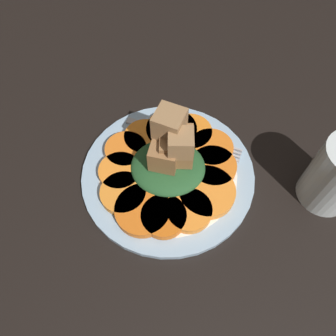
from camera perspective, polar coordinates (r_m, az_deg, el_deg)
table_slab at (r=51.57cm, az=-0.00°, el=-1.77°), size 120.00×120.00×2.00cm
plate at (r=50.25cm, az=-0.00°, el=-0.93°), size 26.29×26.29×1.05cm
carrot_slice_0 at (r=45.74cm, az=-0.27°, el=-8.46°), size 6.37×6.37×1.32cm
carrot_slice_1 at (r=46.19cm, az=3.68°, el=-7.40°), size 6.48×6.48×1.32cm
carrot_slice_2 at (r=47.68cm, az=6.77°, el=-4.12°), size 8.26×8.26×1.32cm
carrot_slice_3 at (r=49.86cm, az=7.85°, el=0.20°), size 7.05×7.05×1.32cm
carrot_slice_4 at (r=51.66cm, az=7.49°, el=3.40°), size 6.89×6.89×1.32cm
carrot_slice_5 at (r=53.11cm, az=3.87°, el=6.12°), size 7.02×7.02×1.32cm
carrot_slice_6 at (r=53.28cm, az=0.71°, el=6.54°), size 8.22×8.22×1.32cm
carrot_slice_7 at (r=52.53cm, az=-4.01°, el=5.26°), size 6.65×6.65×1.32cm
carrot_slice_8 at (r=51.45cm, az=-7.32°, el=3.10°), size 6.49×6.49×1.32cm
carrot_slice_9 at (r=49.48cm, az=-8.35°, el=-0.64°), size 6.35×6.35×1.32cm
carrot_slice_10 at (r=47.67cm, az=-7.79°, el=-4.39°), size 6.64×6.64×1.32cm
carrot_slice_11 at (r=46.27cm, az=-4.42°, el=-7.30°), size 7.87×7.87×1.32cm
center_pile at (r=47.00cm, az=0.34°, el=2.10°), size 11.12×10.01×10.32cm
fork at (r=52.98cm, az=2.97°, el=5.17°), size 19.14×7.40×0.40cm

